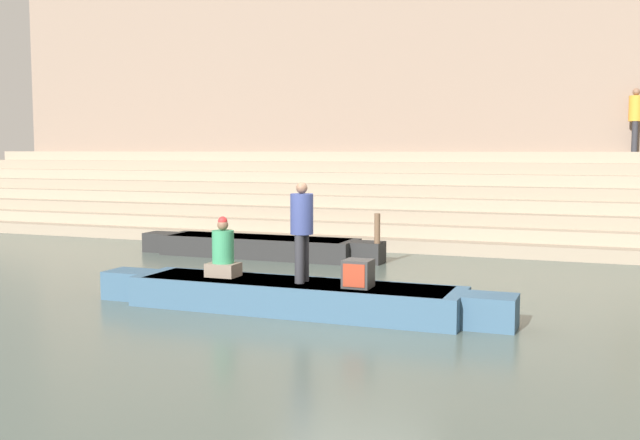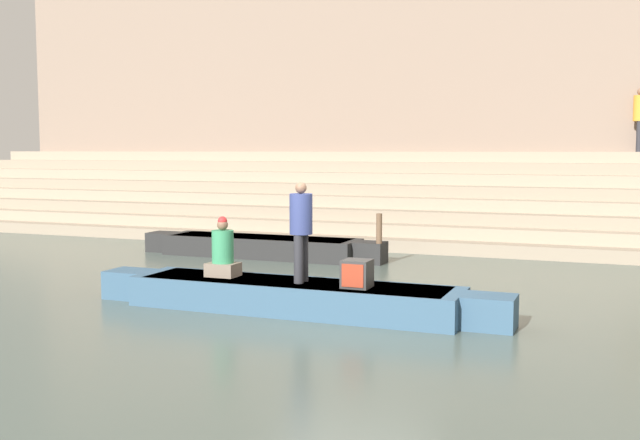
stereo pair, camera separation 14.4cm
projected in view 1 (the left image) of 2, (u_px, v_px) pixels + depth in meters
The scene contains 10 objects.
ground_plane at pixel (352, 313), 12.05m from camera, with size 120.00×120.00×0.00m, color #47544C.
ghat_steps at pixel (466, 210), 21.53m from camera, with size 36.00×4.90×2.57m.
back_wall at pixel (481, 83), 23.34m from camera, with size 34.20×1.28×9.48m.
rowboat_main at pixel (294, 296), 12.14m from camera, with size 7.08×1.31×0.49m.
person_standing at pixel (302, 225), 11.98m from camera, with size 0.37×0.37×1.62m.
person_rowing at pixel (223, 253), 12.59m from camera, with size 0.52×0.41×1.02m.
tv_set at pixel (358, 274), 11.59m from camera, with size 0.43×0.42×0.43m.
moored_boat_shore at pixel (259, 246), 18.39m from camera, with size 6.33×1.19×0.50m.
mooring_post at pixel (377, 239), 17.08m from camera, with size 0.13×0.13×1.18m, color brown.
person_on_steps at pixel (635, 115), 21.02m from camera, with size 0.37×0.37×1.78m.
Camera 1 is at (3.76, -11.25, 2.62)m, focal length 42.00 mm.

